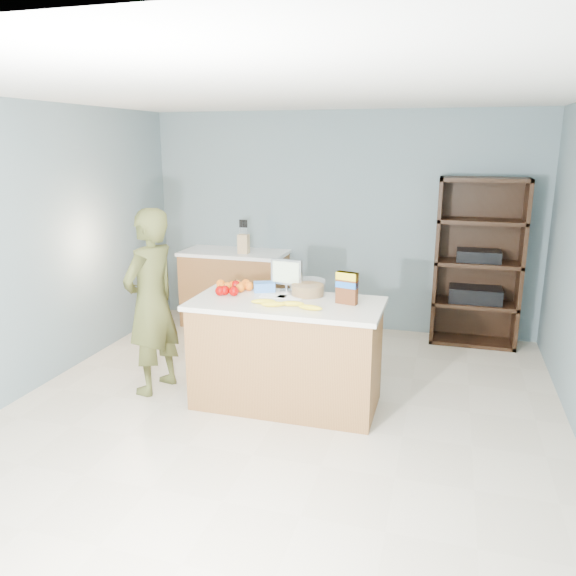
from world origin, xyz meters
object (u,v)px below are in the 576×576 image
(tv, at_px, (286,273))
(cereal_box, at_px, (347,286))
(person, at_px, (151,302))
(shelving_unit, at_px, (477,265))
(counter_peninsula, at_px, (286,357))

(tv, xyz_separation_m, cereal_box, (0.57, -0.24, -0.01))
(person, distance_m, cereal_box, 1.70)
(shelving_unit, bearing_deg, cereal_box, -118.36)
(person, height_order, tv, person)
(counter_peninsula, relative_size, shelving_unit, 0.87)
(counter_peninsula, distance_m, shelving_unit, 2.61)
(person, xyz_separation_m, tv, (1.11, 0.36, 0.25))
(shelving_unit, relative_size, cereal_box, 6.96)
(person, bearing_deg, tv, 119.56)
(counter_peninsula, distance_m, tv, 0.72)
(counter_peninsula, relative_size, tv, 5.53)
(person, relative_size, tv, 5.76)
(counter_peninsula, bearing_deg, cereal_box, 8.19)
(cereal_box, bearing_deg, person, -175.88)
(shelving_unit, bearing_deg, counter_peninsula, -127.11)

